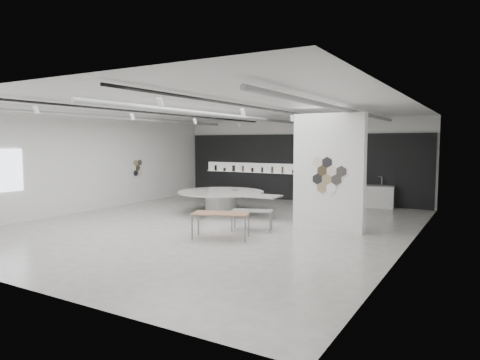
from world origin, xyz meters
The scene contains 7 objects.
room centered at (-0.09, 0.00, 2.07)m, with size 12.02×14.02×3.82m.
back_wall_display centered at (-0.08, 6.93, 1.54)m, with size 11.80×0.27×3.10m.
partition_column centered at (3.50, 1.00, 1.80)m, with size 2.20×0.38×3.60m.
display_island centered at (-1.11, 2.11, 0.55)m, with size 4.37×3.49×0.85m.
sample_table_wood centered at (1.26, -1.64, 0.68)m, with size 1.75×1.31×0.74m.
sample_table_stone centered at (1.49, -0.24, 0.58)m, with size 1.38×1.03×0.64m.
kitchen_counter centered at (3.60, 6.52, 0.47)m, with size 1.72×0.85×1.30m.
Camera 1 is at (7.75, -11.66, 2.71)m, focal length 32.00 mm.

